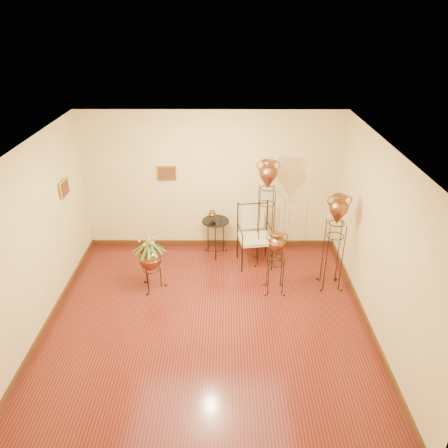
{
  "coord_description": "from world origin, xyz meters",
  "views": [
    {
      "loc": [
        0.28,
        -5.41,
        4.49
      ],
      "look_at": [
        0.25,
        1.3,
        1.1
      ],
      "focal_mm": 35.0,
      "sensor_mm": 36.0,
      "label": 1
    }
  ],
  "objects_px": {
    "armchair": "(255,237)",
    "amphora_mid": "(334,242)",
    "amphora_tall": "(266,212)",
    "planter_urn": "(150,257)",
    "side_table": "(216,237)"
  },
  "relations": [
    {
      "from": "amphora_tall",
      "to": "planter_urn",
      "type": "xyz_separation_m",
      "value": [
        -2.04,
        -0.88,
        -0.43
      ]
    },
    {
      "from": "amphora_tall",
      "to": "armchair",
      "type": "relative_size",
      "value": 1.78
    },
    {
      "from": "amphora_mid",
      "to": "side_table",
      "type": "relative_size",
      "value": 1.85
    },
    {
      "from": "amphora_tall",
      "to": "side_table",
      "type": "relative_size",
      "value": 2.19
    },
    {
      "from": "amphora_tall",
      "to": "side_table",
      "type": "bearing_deg",
      "value": 162.33
    },
    {
      "from": "armchair",
      "to": "side_table",
      "type": "height_order",
      "value": "armchair"
    },
    {
      "from": "armchair",
      "to": "amphora_mid",
      "type": "bearing_deg",
      "value": -37.72
    },
    {
      "from": "armchair",
      "to": "side_table",
      "type": "relative_size",
      "value": 1.23
    },
    {
      "from": "planter_urn",
      "to": "armchair",
      "type": "bearing_deg",
      "value": 24.09
    },
    {
      "from": "planter_urn",
      "to": "side_table",
      "type": "height_order",
      "value": "planter_urn"
    },
    {
      "from": "planter_urn",
      "to": "side_table",
      "type": "relative_size",
      "value": 1.19
    },
    {
      "from": "amphora_tall",
      "to": "armchair",
      "type": "bearing_deg",
      "value": -163.62
    },
    {
      "from": "amphora_mid",
      "to": "armchair",
      "type": "bearing_deg",
      "value": 150.58
    },
    {
      "from": "amphora_tall",
      "to": "planter_urn",
      "type": "distance_m",
      "value": 2.26
    },
    {
      "from": "amphora_tall",
      "to": "armchair",
      "type": "height_order",
      "value": "amphora_tall"
    }
  ]
}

